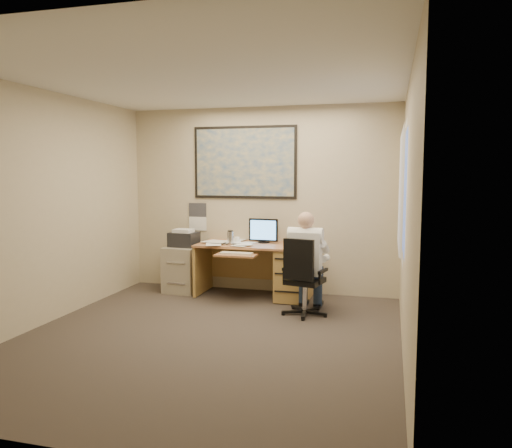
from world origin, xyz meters
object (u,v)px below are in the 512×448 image
(filing_cabinet, at_px, (184,264))
(person, at_px, (305,263))
(desk, at_px, (277,266))
(office_chair, at_px, (305,293))

(filing_cabinet, xyz_separation_m, person, (1.93, -0.72, 0.24))
(filing_cabinet, bearing_deg, desk, 3.38)
(filing_cabinet, distance_m, office_chair, 2.10)
(desk, xyz_separation_m, office_chair, (0.52, -0.78, -0.16))
(office_chair, relative_size, person, 0.76)
(office_chair, height_order, person, person)
(office_chair, bearing_deg, person, 109.82)
(desk, relative_size, filing_cabinet, 1.72)
(person, bearing_deg, filing_cabinet, 161.45)
(office_chair, xyz_separation_m, person, (-0.01, 0.07, 0.36))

